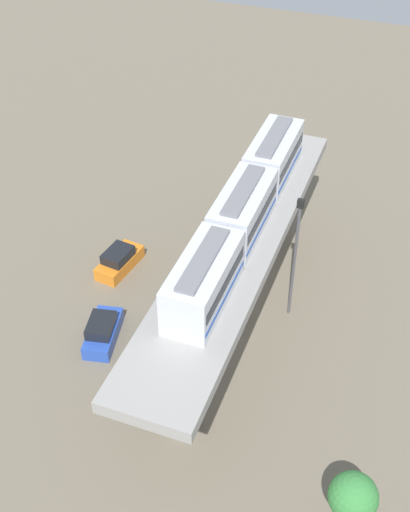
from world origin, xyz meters
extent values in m
plane|color=#706654|center=(0.00, 0.00, 0.00)|extent=(120.00, 120.00, 0.00)
cylinder|color=#999691|center=(0.00, -9.38, 3.13)|extent=(1.90, 1.90, 6.26)
cylinder|color=#999691|center=(0.00, 0.00, 3.13)|extent=(1.90, 1.90, 6.26)
cylinder|color=#999691|center=(0.00, 9.38, 3.13)|extent=(1.90, 1.90, 6.26)
cube|color=#999691|center=(0.00, 0.00, 6.66)|extent=(5.20, 28.85, 0.80)
cube|color=silver|center=(0.00, -7.96, 8.56)|extent=(2.60, 6.60, 3.00)
cube|color=black|center=(0.00, -7.96, 8.81)|extent=(2.64, 6.07, 0.70)
cube|color=#1947B2|center=(0.00, -7.96, 7.81)|extent=(2.64, 6.34, 0.24)
cube|color=slate|center=(0.00, -7.96, 10.18)|extent=(1.10, 5.61, 0.24)
cube|color=silver|center=(0.00, -1.01, 8.56)|extent=(2.60, 6.60, 3.00)
cube|color=black|center=(0.00, -1.01, 8.81)|extent=(2.64, 6.07, 0.70)
cube|color=#1947B2|center=(0.00, -1.01, 7.81)|extent=(2.64, 6.34, 0.24)
cube|color=slate|center=(0.00, -1.01, 10.18)|extent=(1.10, 5.61, 0.24)
cube|color=silver|center=(0.00, 5.94, 8.56)|extent=(2.60, 6.60, 3.00)
cube|color=black|center=(0.00, 5.94, 8.81)|extent=(2.64, 6.07, 0.70)
cube|color=#1947B2|center=(0.00, 5.94, 7.81)|extent=(2.64, 6.34, 0.24)
cube|color=slate|center=(0.00, 5.94, 10.18)|extent=(1.10, 5.61, 0.24)
cube|color=#284CB7|center=(7.63, 4.76, 0.50)|extent=(2.65, 4.49, 1.00)
cube|color=black|center=(7.63, 4.91, 1.38)|extent=(2.09, 2.59, 0.76)
cube|color=orange|center=(9.83, -2.21, 0.50)|extent=(2.34, 4.40, 1.00)
cube|color=black|center=(9.83, -2.06, 1.38)|extent=(1.93, 2.50, 0.76)
sphere|color=#38843D|center=(-10.27, 12.43, 3.13)|extent=(2.51, 2.51, 2.51)
cylinder|color=#4C4C51|center=(-3.40, -2.03, 4.53)|extent=(0.20, 0.20, 9.06)
cube|color=black|center=(-3.40, -2.03, 9.36)|extent=(0.44, 0.28, 0.60)
camera|label=1|loc=(-9.54, 31.21, 32.96)|focal=46.55mm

